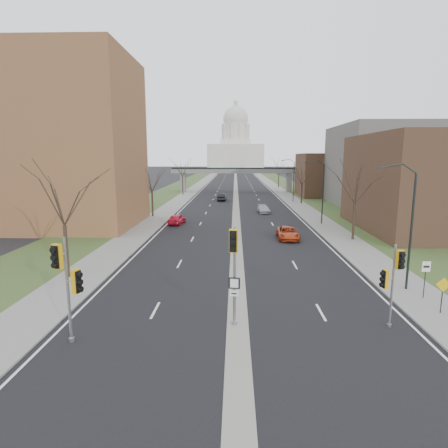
{
  "coord_description": "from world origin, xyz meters",
  "views": [
    {
      "loc": [
        -0.18,
        -19.28,
        9.19
      ],
      "look_at": [
        -0.99,
        8.06,
        4.28
      ],
      "focal_mm": 30.0,
      "sensor_mm": 36.0,
      "label": 1
    }
  ],
  "objects_px": {
    "car_right_mid": "(264,209)",
    "car_left_near": "(177,219)",
    "speed_limit_sign": "(425,273)",
    "car_right_near": "(288,233)",
    "signal_pole_left": "(67,276)",
    "signal_pole_median": "(234,259)",
    "signal_pole_right": "(392,275)",
    "car_left_far": "(222,197)",
    "warning_sign": "(443,290)"
  },
  "relations": [
    {
      "from": "warning_sign",
      "to": "car_right_near",
      "type": "distance_m",
      "value": 21.49
    },
    {
      "from": "car_left_far",
      "to": "car_right_mid",
      "type": "relative_size",
      "value": 1.09
    },
    {
      "from": "speed_limit_sign",
      "to": "car_right_near",
      "type": "relative_size",
      "value": 0.5
    },
    {
      "from": "signal_pole_median",
      "to": "car_left_near",
      "type": "xyz_separation_m",
      "value": [
        -8.01,
        31.72,
        -3.12
      ]
    },
    {
      "from": "warning_sign",
      "to": "car_right_near",
      "type": "height_order",
      "value": "warning_sign"
    },
    {
      "from": "signal_pole_right",
      "to": "speed_limit_sign",
      "type": "relative_size",
      "value": 1.87
    },
    {
      "from": "car_left_far",
      "to": "car_right_mid",
      "type": "bearing_deg",
      "value": 116.51
    },
    {
      "from": "car_left_near",
      "to": "car_right_mid",
      "type": "xyz_separation_m",
      "value": [
        12.81,
        10.98,
        -0.09
      ]
    },
    {
      "from": "speed_limit_sign",
      "to": "car_left_far",
      "type": "height_order",
      "value": "speed_limit_sign"
    },
    {
      "from": "speed_limit_sign",
      "to": "car_right_mid",
      "type": "distance_m",
      "value": 39.18
    },
    {
      "from": "warning_sign",
      "to": "car_left_near",
      "type": "xyz_separation_m",
      "value": [
        -20.22,
        29.77,
        -0.81
      ]
    },
    {
      "from": "signal_pole_left",
      "to": "signal_pole_median",
      "type": "bearing_deg",
      "value": 30.77
    },
    {
      "from": "signal_pole_right",
      "to": "car_left_far",
      "type": "xyz_separation_m",
      "value": [
        -11.14,
        60.24,
        -2.26
      ]
    },
    {
      "from": "warning_sign",
      "to": "car_left_far",
      "type": "relative_size",
      "value": 0.46
    },
    {
      "from": "signal_pole_median",
      "to": "car_left_near",
      "type": "height_order",
      "value": "signal_pole_median"
    },
    {
      "from": "car_right_mid",
      "to": "signal_pole_left",
      "type": "bearing_deg",
      "value": -111.08
    },
    {
      "from": "signal_pole_left",
      "to": "warning_sign",
      "type": "distance_m",
      "value": 20.75
    },
    {
      "from": "signal_pole_right",
      "to": "car_right_mid",
      "type": "bearing_deg",
      "value": 83.19
    },
    {
      "from": "signal_pole_left",
      "to": "signal_pole_right",
      "type": "relative_size",
      "value": 1.16
    },
    {
      "from": "signal_pole_median",
      "to": "warning_sign",
      "type": "relative_size",
      "value": 2.54
    },
    {
      "from": "signal_pole_left",
      "to": "signal_pole_right",
      "type": "xyz_separation_m",
      "value": [
        16.43,
        2.19,
        -0.49
      ]
    },
    {
      "from": "signal_pole_median",
      "to": "car_right_mid",
      "type": "relative_size",
      "value": 1.27
    },
    {
      "from": "signal_pole_left",
      "to": "signal_pole_right",
      "type": "height_order",
      "value": "signal_pole_left"
    },
    {
      "from": "signal_pole_left",
      "to": "car_right_near",
      "type": "bearing_deg",
      "value": 76.02
    },
    {
      "from": "warning_sign",
      "to": "car_right_near",
      "type": "xyz_separation_m",
      "value": [
        -6.16,
        20.58,
        -0.83
      ]
    },
    {
      "from": "car_left_near",
      "to": "car_right_mid",
      "type": "relative_size",
      "value": 0.98
    },
    {
      "from": "warning_sign",
      "to": "car_right_mid",
      "type": "height_order",
      "value": "warning_sign"
    },
    {
      "from": "signal_pole_left",
      "to": "car_left_far",
      "type": "distance_m",
      "value": 62.72
    },
    {
      "from": "warning_sign",
      "to": "car_right_mid",
      "type": "relative_size",
      "value": 0.5
    },
    {
      "from": "signal_pole_left",
      "to": "signal_pole_median",
      "type": "distance_m",
      "value": 8.33
    },
    {
      "from": "signal_pole_left",
      "to": "speed_limit_sign",
      "type": "distance_m",
      "value": 21.43
    },
    {
      "from": "warning_sign",
      "to": "car_left_near",
      "type": "height_order",
      "value": "warning_sign"
    },
    {
      "from": "signal_pole_right",
      "to": "car_right_near",
      "type": "distance_m",
      "value": 22.74
    },
    {
      "from": "car_left_near",
      "to": "car_left_far",
      "type": "distance_m",
      "value": 29.03
    },
    {
      "from": "signal_pole_median",
      "to": "warning_sign",
      "type": "distance_m",
      "value": 12.58
    },
    {
      "from": "speed_limit_sign",
      "to": "car_left_far",
      "type": "bearing_deg",
      "value": 104.77
    },
    {
      "from": "signal_pole_right",
      "to": "speed_limit_sign",
      "type": "distance_m",
      "value": 5.91
    },
    {
      "from": "car_left_far",
      "to": "warning_sign",
      "type": "bearing_deg",
      "value": 107.64
    },
    {
      "from": "car_left_far",
      "to": "car_right_mid",
      "type": "distance_m",
      "value": 19.11
    },
    {
      "from": "signal_pole_left",
      "to": "warning_sign",
      "type": "xyz_separation_m",
      "value": [
        20.24,
        4.11,
        -2.01
      ]
    },
    {
      "from": "speed_limit_sign",
      "to": "car_right_near",
      "type": "distance_m",
      "value": 19.34
    },
    {
      "from": "warning_sign",
      "to": "car_left_near",
      "type": "relative_size",
      "value": 0.51
    },
    {
      "from": "car_right_mid",
      "to": "speed_limit_sign",
      "type": "bearing_deg",
      "value": -84.03
    },
    {
      "from": "car_right_mid",
      "to": "car_left_near",
      "type": "bearing_deg",
      "value": -144.52
    },
    {
      "from": "warning_sign",
      "to": "signal_pole_left",
      "type": "bearing_deg",
      "value": -163.73
    },
    {
      "from": "warning_sign",
      "to": "signal_pole_right",
      "type": "bearing_deg",
      "value": -148.43
    },
    {
      "from": "signal_pole_left",
      "to": "speed_limit_sign",
      "type": "height_order",
      "value": "signal_pole_left"
    },
    {
      "from": "signal_pole_median",
      "to": "car_right_near",
      "type": "distance_m",
      "value": 23.54
    },
    {
      "from": "signal_pole_right",
      "to": "car_right_near",
      "type": "xyz_separation_m",
      "value": [
        -2.36,
        22.5,
        -2.35
      ]
    },
    {
      "from": "signal_pole_right",
      "to": "car_right_mid",
      "type": "distance_m",
      "value": 42.9
    }
  ]
}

